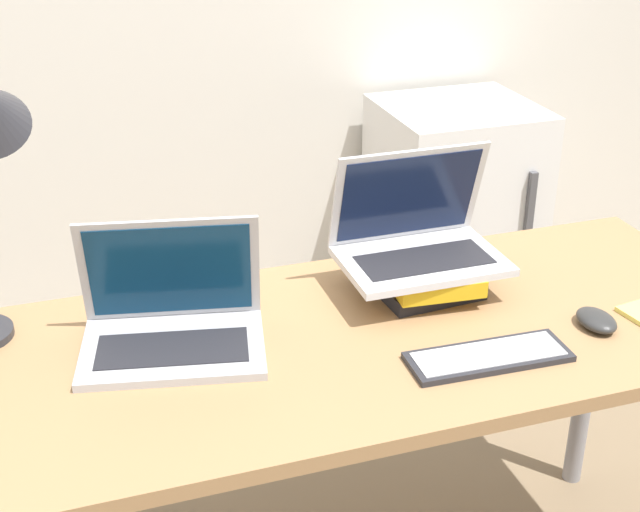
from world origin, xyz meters
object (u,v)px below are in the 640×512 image
at_px(laptop_left, 172,322).
at_px(mini_fridge, 452,219).
at_px(laptop_on_books, 417,239).
at_px(mouse, 596,320).
at_px(wireless_keyboard, 488,357).
at_px(book_stack, 422,272).

relative_size(laptop_left, mini_fridge, 0.47).
distance_m(laptop_on_books, mini_fridge, 1.30).
relative_size(laptop_left, mouse, 3.89).
bearing_deg(mini_fridge, wireless_keyboard, -114.33).
bearing_deg(mouse, mini_fridge, 74.93).
bearing_deg(mini_fridge, mouse, -105.07).
distance_m(mouse, mini_fridge, 1.40).
xyz_separation_m(laptop_left, laptop_on_books, (0.53, 0.07, 0.07)).
xyz_separation_m(laptop_on_books, wireless_keyboard, (0.01, -0.31, -0.11)).
bearing_deg(mouse, laptop_on_books, 135.38).
xyz_separation_m(book_stack, laptop_on_books, (-0.01, 0.00, 0.08)).
bearing_deg(wireless_keyboard, laptop_left, 156.25).
bearing_deg(mouse, laptop_left, 166.02).
bearing_deg(book_stack, laptop_left, -173.15).
distance_m(book_stack, wireless_keyboard, 0.30).
bearing_deg(laptop_on_books, mini_fridge, 59.13).
height_order(book_stack, laptop_on_books, laptop_on_books).
height_order(book_stack, wireless_keyboard, book_stack).
bearing_deg(laptop_left, laptop_on_books, 7.28).
height_order(laptop_left, laptop_on_books, laptop_on_books).
relative_size(laptop_left, book_stack, 1.32).
xyz_separation_m(laptop_left, mini_fridge, (1.15, 1.11, -0.41)).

